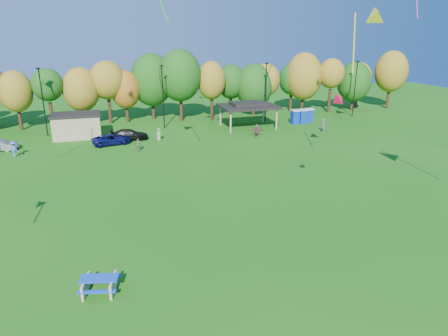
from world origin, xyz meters
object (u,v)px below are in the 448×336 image
object	(u,v)px
porta_potties	(302,116)
picnic_table	(100,284)
car_d	(129,135)
car_a	(0,144)
car_c	(112,139)

from	to	relation	value
porta_potties	picnic_table	xyz separation A→B (m)	(-30.69, -35.80, -0.59)
porta_potties	picnic_table	distance (m)	47.15
porta_potties	car_d	world-z (taller)	porta_potties
porta_potties	car_a	size ratio (longest dim) A/B	0.97
car_a	car_d	bearing A→B (deg)	-98.68
car_c	car_d	world-z (taller)	car_d
car_c	car_d	bearing A→B (deg)	-63.96
porta_potties	car_c	bearing A→B (deg)	-170.91
car_c	picnic_table	bearing A→B (deg)	165.09
car_a	car_d	distance (m)	15.19
porta_potties	picnic_table	size ratio (longest dim) A/B	1.60
car_d	porta_potties	bearing A→B (deg)	-77.29
porta_potties	car_d	bearing A→B (deg)	-173.94
car_a	porta_potties	bearing A→B (deg)	-95.55
car_a	car_c	world-z (taller)	car_c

